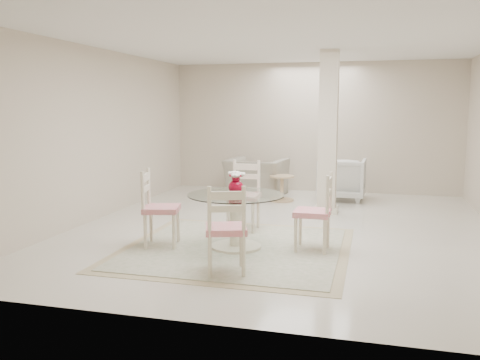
% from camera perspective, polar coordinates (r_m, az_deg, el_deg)
% --- Properties ---
extents(ground, '(7.00, 7.00, 0.00)m').
position_cam_1_polar(ground, '(7.59, 4.97, -5.37)').
color(ground, silver).
rests_on(ground, ground).
extents(room_shell, '(6.02, 7.02, 2.71)m').
position_cam_1_polar(room_shell, '(7.38, 5.15, 8.78)').
color(room_shell, beige).
rests_on(room_shell, ground).
extents(column, '(0.30, 0.30, 2.70)m').
position_cam_1_polar(column, '(8.61, 9.87, 5.24)').
color(column, beige).
rests_on(column, ground).
extents(area_rug, '(2.80, 2.80, 0.02)m').
position_cam_1_polar(area_rug, '(6.48, -0.46, -7.64)').
color(area_rug, tan).
rests_on(area_rug, ground).
extents(dining_table, '(1.21, 1.21, 0.70)m').
position_cam_1_polar(dining_table, '(6.39, -0.46, -4.64)').
color(dining_table, beige).
rests_on(dining_table, ground).
extents(red_vase, '(0.22, 0.21, 0.29)m').
position_cam_1_polar(red_vase, '(6.30, -0.46, -0.33)').
color(red_vase, '#A40521').
rests_on(red_vase, dining_table).
extents(dining_chair_east, '(0.44, 0.44, 1.07)m').
position_cam_1_polar(dining_chair_east, '(6.30, 8.78, -2.96)').
color(dining_chair_east, '#F6E9CA').
rests_on(dining_chair_east, ground).
extents(dining_chair_north, '(0.45, 0.45, 1.11)m').
position_cam_1_polar(dining_chair_north, '(7.34, 0.51, -1.14)').
color(dining_chair_north, beige).
rests_on(dining_chair_north, ground).
extents(dining_chair_west, '(0.53, 0.53, 1.09)m').
position_cam_1_polar(dining_chair_west, '(6.53, -9.41, -2.50)').
color(dining_chair_west, '#F1E3C6').
rests_on(dining_chair_west, ground).
extents(dining_chair_south, '(0.54, 0.54, 1.08)m').
position_cam_1_polar(dining_chair_south, '(5.36, -1.56, -4.84)').
color(dining_chair_south, beige).
rests_on(dining_chair_south, ground).
extents(recliner_taupe, '(1.25, 1.13, 0.74)m').
position_cam_1_polar(recliner_taupe, '(10.33, 1.86, 0.34)').
color(recliner_taupe, gray).
rests_on(recliner_taupe, ground).
extents(armchair_white, '(0.89, 0.91, 0.81)m').
position_cam_1_polar(armchair_white, '(10.01, 11.38, 0.15)').
color(armchair_white, silver).
rests_on(armchair_white, ground).
extents(side_table, '(0.47, 0.47, 0.49)m').
position_cam_1_polar(side_table, '(9.69, 4.73, -1.04)').
color(side_table, tan).
rests_on(side_table, ground).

